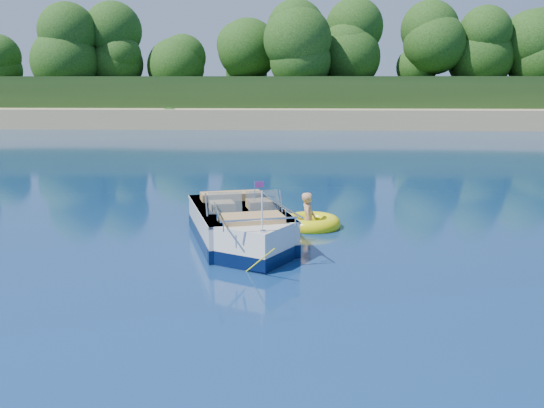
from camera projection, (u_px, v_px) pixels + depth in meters
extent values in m
plane|color=#0A2546|center=(162.00, 266.00, 12.02)|extent=(160.00, 160.00, 0.00)
cube|color=tan|center=(267.00, 120.00, 49.13)|extent=(170.00, 8.00, 2.00)
cube|color=black|center=(279.00, 103.00, 75.46)|extent=(170.00, 56.00, 6.00)
cylinder|color=#312210|center=(59.00, 87.00, 51.88)|extent=(0.44, 0.44, 3.20)
sphere|color=black|center=(56.00, 51.00, 51.27)|extent=(5.28, 5.28, 5.28)
cylinder|color=#312210|center=(269.00, 85.00, 52.49)|extent=(0.44, 0.44, 3.60)
sphere|color=black|center=(269.00, 44.00, 51.81)|extent=(5.94, 5.94, 5.94)
cylinder|color=#312210|center=(511.00, 91.00, 49.71)|extent=(0.44, 0.44, 2.60)
sphere|color=black|center=(513.00, 60.00, 49.22)|extent=(4.29, 4.29, 4.29)
cube|color=white|center=(239.00, 228.00, 13.89)|extent=(2.81, 3.93, 0.99)
cube|color=white|center=(254.00, 247.00, 12.29)|extent=(1.80, 1.80, 0.99)
cube|color=black|center=(239.00, 234.00, 13.91)|extent=(2.85, 3.98, 0.28)
cube|color=black|center=(254.00, 254.00, 12.32)|extent=(1.83, 1.83, 0.28)
cube|color=tan|center=(236.00, 214.00, 14.10)|extent=(2.15, 2.81, 0.09)
cube|color=white|center=(239.00, 208.00, 13.79)|extent=(2.85, 3.95, 0.06)
cube|color=black|center=(225.00, 209.00, 15.73)|extent=(0.59, 0.46, 0.84)
cube|color=#8C9EA5|center=(225.00, 203.00, 13.02)|extent=(0.76, 0.35, 0.45)
cube|color=#8C9EA5|center=(263.00, 201.00, 13.22)|extent=(0.77, 0.53, 0.45)
cube|color=tan|center=(222.00, 210.00, 13.47)|extent=(0.64, 0.64, 0.38)
cube|color=tan|center=(259.00, 208.00, 13.67)|extent=(0.64, 0.64, 0.38)
cube|color=tan|center=(231.00, 199.00, 14.68)|extent=(1.55, 0.91, 0.36)
cube|color=tan|center=(252.00, 222.00, 12.36)|extent=(1.39, 1.03, 0.32)
cylinder|color=white|center=(262.00, 211.00, 11.43)|extent=(0.03, 0.03, 0.80)
cube|color=red|center=(259.00, 184.00, 13.12)|extent=(0.20, 0.07, 0.13)
cube|color=silver|center=(263.00, 231.00, 11.46)|extent=(0.11, 0.08, 0.05)
cylinder|color=#FCFF1B|center=(260.00, 261.00, 11.21)|extent=(0.62, 0.83, 0.72)
torus|color=yellow|center=(311.00, 223.00, 15.16)|extent=(1.95, 1.95, 0.39)
torus|color=#B7090D|center=(311.00, 223.00, 15.16)|extent=(1.60, 1.60, 0.13)
imported|color=tan|center=(308.00, 227.00, 15.22)|extent=(0.37, 0.79, 1.53)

